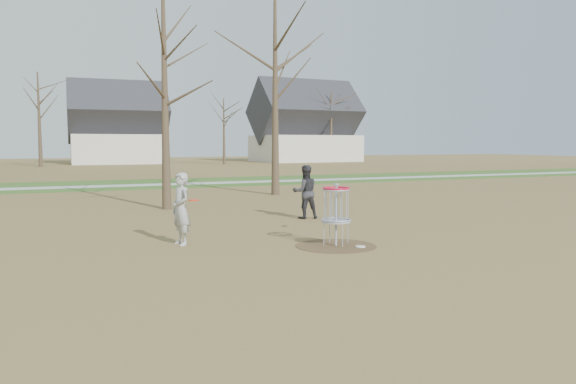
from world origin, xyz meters
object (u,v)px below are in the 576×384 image
object	(u,v)px
disc_grounded	(360,246)
player_throwing	(305,192)
disc_golf_basket	(336,205)
player_standing	(181,209)

from	to	relation	value
disc_grounded	player_throwing	bearing A→B (deg)	79.04
disc_golf_basket	disc_grounded	bearing A→B (deg)	-40.68
player_throwing	disc_golf_basket	world-z (taller)	player_throwing
player_standing	player_throwing	world-z (taller)	player_standing
player_throwing	disc_golf_basket	xyz separation A→B (m)	(-1.34, -4.40, 0.11)
disc_golf_basket	player_standing	bearing A→B (deg)	153.81
player_throwing	disc_grounded	xyz separation A→B (m)	(-0.92, -4.75, -0.79)
disc_grounded	disc_golf_basket	world-z (taller)	disc_golf_basket
player_throwing	disc_grounded	size ratio (longest dim) A/B	7.34
player_throwing	disc_golf_basket	distance (m)	4.59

